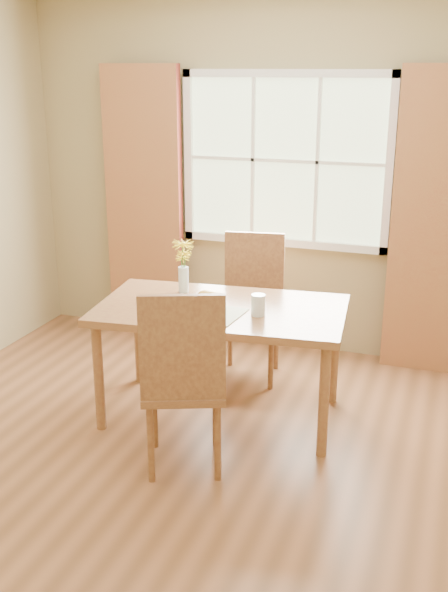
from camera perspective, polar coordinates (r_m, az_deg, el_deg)
room at (r=3.62m, az=-2.51°, el=5.15°), size 4.24×3.84×2.74m
window at (r=5.35m, az=5.06°, el=11.04°), size 1.62×0.06×1.32m
curtain_left at (r=5.72m, az=-6.60°, el=7.42°), size 0.65×0.08×2.20m
curtain_right at (r=5.17m, az=17.17°, el=5.53°), size 0.65×0.08×2.20m
dining_table at (r=4.35m, az=-0.24°, el=-1.84°), size 1.62×1.02×0.75m
chair_near at (r=3.76m, az=-3.37°, el=-6.55°), size 0.59×0.59×1.08m
chair_far at (r=5.02m, az=2.33°, el=-0.25°), size 0.50×0.50×1.05m
placemat at (r=4.21m, az=-1.61°, el=-1.37°), size 0.48×0.37×0.01m
plate at (r=4.23m, az=-1.80°, el=-1.17°), size 0.24×0.24×0.01m
croissant_sandwich at (r=4.21m, az=-1.18°, el=-0.34°), size 0.17×0.12×0.12m
water_glass at (r=4.16m, az=2.83°, el=-0.78°), size 0.09×0.09×0.13m
flower_vase at (r=4.55m, az=-3.38°, el=2.89°), size 0.14×0.14×0.35m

